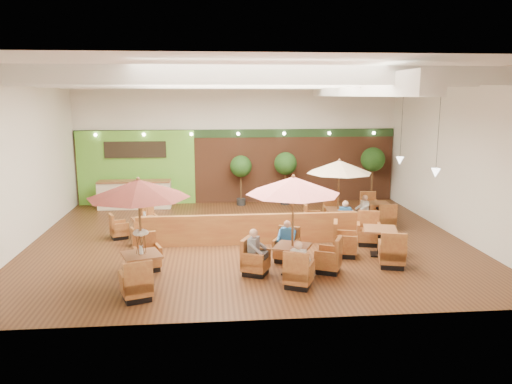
{
  "coord_description": "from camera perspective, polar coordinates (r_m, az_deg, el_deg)",
  "views": [
    {
      "loc": [
        -1.19,
        -15.81,
        4.69
      ],
      "look_at": [
        0.3,
        0.5,
        1.5
      ],
      "focal_mm": 35.0,
      "sensor_mm": 36.0,
      "label": 1
    }
  ],
  "objects": [
    {
      "name": "diner_1",
      "position": [
        14.24,
        3.53,
        -5.12
      ],
      "size": [
        0.41,
        0.38,
        0.74
      ],
      "rotation": [
        0.0,
        0.0,
        2.77
      ],
      "color": "#2969B2",
      "rests_on": "ground"
    },
    {
      "name": "room",
      "position": [
        17.12,
        -0.39,
        7.47
      ],
      "size": [
        14.04,
        14.0,
        5.52
      ],
      "color": "#381E0F",
      "rests_on": "ground"
    },
    {
      "name": "table_0",
      "position": [
        12.55,
        -13.21,
        -1.33
      ],
      "size": [
        2.53,
        2.84,
        2.74
      ],
      "rotation": [
        0.0,
        0.0,
        0.35
      ],
      "color": "brown",
      "rests_on": "ground"
    },
    {
      "name": "diner_3",
      "position": [
        17.08,
        10.12,
        -2.51
      ],
      "size": [
        0.39,
        0.33,
        0.76
      ],
      "rotation": [
        0.0,
        0.0,
        -0.13
      ],
      "color": "#2969B2",
      "rests_on": "ground"
    },
    {
      "name": "diner_0",
      "position": [
        12.4,
        4.91,
        -7.61
      ],
      "size": [
        0.42,
        0.41,
        0.74
      ],
      "rotation": [
        0.0,
        0.0,
        -0.51
      ],
      "color": "white",
      "rests_on": "ground"
    },
    {
      "name": "topiary_1",
      "position": [
        21.56,
        3.39,
        3.03
      ],
      "size": [
        0.98,
        0.98,
        2.28
      ],
      "color": "black",
      "rests_on": "ground"
    },
    {
      "name": "table_1",
      "position": [
        13.03,
        4.24,
        -1.72
      ],
      "size": [
        2.81,
        2.81,
        2.68
      ],
      "rotation": [
        0.0,
        0.0,
        -0.43
      ],
      "color": "brown",
      "rests_on": "ground"
    },
    {
      "name": "table_5",
      "position": [
        19.2,
        13.65,
        -2.33
      ],
      "size": [
        0.91,
        2.55,
        0.95
      ],
      "rotation": [
        0.0,
        0.0,
        -0.07
      ],
      "color": "brown",
      "rests_on": "ground"
    },
    {
      "name": "topiary_2",
      "position": [
        22.45,
        13.2,
        3.4
      ],
      "size": [
        1.06,
        1.06,
        2.45
      ],
      "color": "black",
      "rests_on": "ground"
    },
    {
      "name": "diner_4",
      "position": [
        18.19,
        12.15,
        -1.77
      ],
      "size": [
        0.3,
        0.37,
        0.75
      ],
      "rotation": [
        0.0,
        0.0,
        1.54
      ],
      "color": "white",
      "rests_on": "ground"
    },
    {
      "name": "service_counter",
      "position": [
        21.55,
        -13.68,
        -0.28
      ],
      "size": [
        3.0,
        0.75,
        1.18
      ],
      "color": "beige",
      "rests_on": "ground"
    },
    {
      "name": "table_3",
      "position": [
        17.07,
        -13.28,
        -3.71
      ],
      "size": [
        1.7,
        2.41,
        1.45
      ],
      "rotation": [
        0.0,
        0.0,
        0.37
      ],
      "color": "brown",
      "rests_on": "ground"
    },
    {
      "name": "diner_2",
      "position": [
        13.19,
        -0.06,
        -6.33
      ],
      "size": [
        0.41,
        0.44,
        0.79
      ],
      "rotation": [
        0.0,
        0.0,
        4.32
      ],
      "color": "slate",
      "rests_on": "ground"
    },
    {
      "name": "topiary_0",
      "position": [
        21.38,
        -1.73,
        2.73
      ],
      "size": [
        0.93,
        0.93,
        2.16
      ],
      "color": "black",
      "rests_on": "ground"
    },
    {
      "name": "table_4",
      "position": [
        15.22,
        12.82,
        -5.67
      ],
      "size": [
        2.04,
        2.93,
        1.05
      ],
      "rotation": [
        0.0,
        0.0,
        -0.25
      ],
      "color": "brown",
      "rests_on": "ground"
    },
    {
      "name": "booth_divider",
      "position": [
        15.92,
        -0.85,
        -4.28
      ],
      "size": [
        7.05,
        0.25,
        0.98
      ],
      "primitive_type": "cube",
      "rotation": [
        0.0,
        0.0,
        0.01
      ],
      "color": "brown",
      "rests_on": "ground"
    },
    {
      "name": "table_2",
      "position": [
        17.75,
        9.46,
        1.24
      ],
      "size": [
        2.5,
        2.5,
        2.51
      ],
      "rotation": [
        0.0,
        0.0,
        -0.12
      ],
      "color": "brown",
      "rests_on": "ground"
    }
  ]
}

